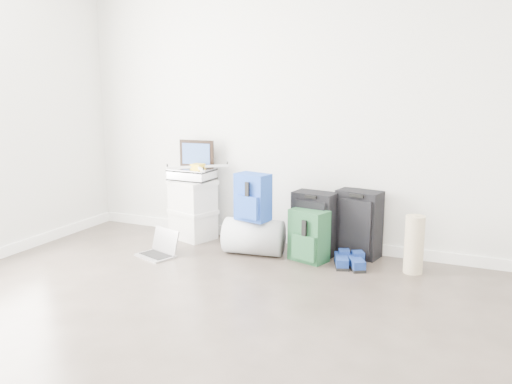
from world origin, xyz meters
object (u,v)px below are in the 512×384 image
at_px(large_suitcase, 314,224).
at_px(laptop, 160,249).
at_px(boxes_stack, 193,209).
at_px(duffel_bag, 254,237).
at_px(carry_on, 358,224).
at_px(briefcase, 192,174).

relative_size(large_suitcase, laptop, 1.47).
xyz_separation_m(boxes_stack, laptop, (0.00, -0.61, -0.24)).
bearing_deg(boxes_stack, duffel_bag, 2.79).
xyz_separation_m(boxes_stack, carry_on, (1.67, 0.11, 0.00)).
bearing_deg(laptop, duffel_bag, 46.43).
height_order(duffel_bag, carry_on, carry_on).
relative_size(boxes_stack, briefcase, 1.48).
distance_m(boxes_stack, duffel_bag, 0.82).
height_order(carry_on, laptop, carry_on).
distance_m(large_suitcase, laptop, 1.44).
distance_m(briefcase, large_suitcase, 1.34).
bearing_deg(laptop, carry_on, 42.85).
relative_size(boxes_stack, duffel_bag, 1.12).
relative_size(carry_on, laptop, 1.53).
bearing_deg(duffel_bag, briefcase, 156.37).
relative_size(briefcase, laptop, 1.02).
bearing_deg(duffel_bag, carry_on, 12.33).
xyz_separation_m(duffel_bag, carry_on, (0.89, 0.33, 0.14)).
distance_m(boxes_stack, large_suitcase, 1.29).
height_order(large_suitcase, carry_on, carry_on).
height_order(briefcase, large_suitcase, briefcase).
bearing_deg(carry_on, boxes_stack, -165.35).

